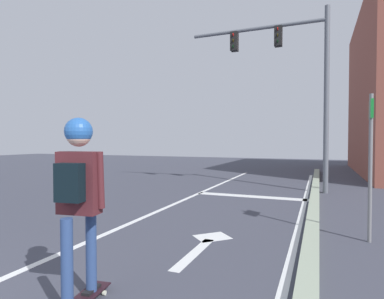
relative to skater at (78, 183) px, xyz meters
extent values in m
cube|color=silver|center=(-1.33, 3.69, -1.23)|extent=(0.12, 20.00, 0.01)
cube|color=silver|center=(1.81, 3.69, -1.23)|extent=(0.12, 20.00, 0.01)
cube|color=silver|center=(0.31, 6.86, -1.23)|extent=(3.29, 0.40, 0.01)
cube|color=silver|center=(0.48, 1.83, -1.23)|extent=(0.16, 1.40, 0.01)
cube|color=silver|center=(0.48, 2.68, -1.23)|extent=(0.71, 0.71, 0.01)
cube|color=#94A38C|center=(2.06, 3.69, -1.17)|extent=(0.24, 24.00, 0.14)
cube|color=#B2B2B7|center=(-0.04, 0.30, -1.18)|extent=(0.17, 0.07, 0.01)
cylinder|color=silver|center=(-0.14, 0.29, -1.21)|extent=(0.04, 0.05, 0.05)
cylinder|color=silver|center=(0.05, 0.32, -1.21)|extent=(0.04, 0.05, 0.05)
cylinder|color=navy|center=(-0.03, 0.21, -0.73)|extent=(0.11, 0.11, 0.86)
cube|color=black|center=(-0.03, 0.21, -1.14)|extent=(0.12, 0.25, 0.03)
cylinder|color=navy|center=(0.03, -0.19, -0.73)|extent=(0.11, 0.11, 0.86)
cube|color=#4F1F24|center=(0.00, 0.01, 0.00)|extent=(0.42, 0.24, 0.60)
cylinder|color=#4F1F24|center=(-0.22, 0.01, 0.03)|extent=(0.07, 0.09, 0.55)
cylinder|color=#4F1F24|center=(0.20, 0.07, 0.03)|extent=(0.07, 0.09, 0.55)
sphere|color=beige|center=(0.00, 0.01, 0.47)|extent=(0.24, 0.24, 0.24)
sphere|color=#275CAA|center=(0.00, 0.01, 0.50)|extent=(0.27, 0.27, 0.27)
cube|color=black|center=(0.02, -0.12, 0.02)|extent=(0.28, 0.18, 0.36)
cylinder|color=slate|center=(2.35, 8.36, 1.69)|extent=(0.16, 0.16, 5.86)
cylinder|color=slate|center=(0.13, 8.36, 4.20)|extent=(4.44, 0.12, 0.12)
cube|color=black|center=(0.87, 8.36, 3.85)|extent=(0.24, 0.28, 0.64)
cylinder|color=red|center=(0.87, 8.21, 4.05)|extent=(0.02, 0.10, 0.10)
cylinder|color=#3C3106|center=(0.87, 8.21, 3.85)|extent=(0.02, 0.10, 0.10)
cylinder|color=black|center=(0.87, 8.21, 3.65)|extent=(0.02, 0.10, 0.10)
cube|color=black|center=(-0.61, 8.36, 3.85)|extent=(0.24, 0.28, 0.64)
cylinder|color=red|center=(-0.61, 8.21, 4.05)|extent=(0.02, 0.10, 0.10)
cylinder|color=#3C3106|center=(-0.61, 8.21, 3.85)|extent=(0.02, 0.10, 0.10)
cylinder|color=black|center=(-0.61, 8.21, 3.65)|extent=(0.02, 0.10, 0.10)
cylinder|color=slate|center=(2.93, 3.39, -0.03)|extent=(0.06, 0.06, 2.41)
cube|color=#198C33|center=(2.93, 3.39, 0.92)|extent=(0.07, 0.44, 0.30)
camera|label=1|loc=(2.16, -2.40, 0.41)|focal=29.46mm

